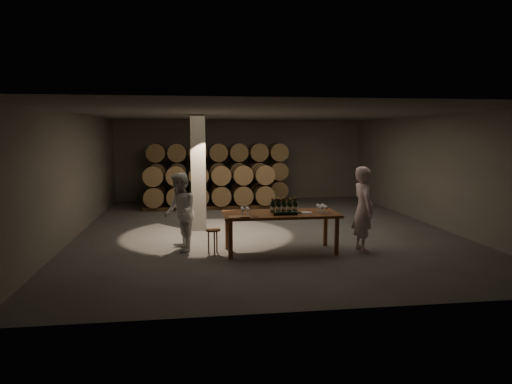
{
  "coord_description": "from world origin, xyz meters",
  "views": [
    {
      "loc": [
        -1.97,
        -12.46,
        2.69
      ],
      "look_at": [
        -0.26,
        -0.3,
        1.1
      ],
      "focal_mm": 32.0,
      "sensor_mm": 36.0,
      "label": 1
    }
  ],
  "objects": [
    {
      "name": "tasting_table",
      "position": [
        0.0,
        -2.5,
        0.8
      ],
      "size": [
        2.6,
        1.1,
        0.9
      ],
      "color": "brown",
      "rests_on": "ground"
    },
    {
      "name": "plate",
      "position": [
        0.56,
        -2.57,
        0.91
      ],
      "size": [
        0.27,
        0.27,
        0.02
      ],
      "primitive_type": "cylinder",
      "color": "silver",
      "rests_on": "tasting_table"
    },
    {
      "name": "pen",
      "position": [
        -0.64,
        -2.95,
        0.91
      ],
      "size": [
        0.14,
        0.04,
        0.01
      ],
      "primitive_type": "cylinder",
      "rotation": [
        0.0,
        1.57,
        0.21
      ],
      "color": "black",
      "rests_on": "tasting_table"
    },
    {
      "name": "stool",
      "position": [
        -1.53,
        -2.41,
        0.45
      ],
      "size": [
        0.33,
        0.33,
        0.55
      ],
      "rotation": [
        0.0,
        0.0,
        0.19
      ],
      "color": "brown",
      "rests_on": "ground"
    },
    {
      "name": "barrel_stack_front",
      "position": [
        -1.35,
        3.8,
        0.83
      ],
      "size": [
        4.7,
        0.95,
        1.57
      ],
      "color": "brown",
      "rests_on": "ground"
    },
    {
      "name": "barrel_stack_back",
      "position": [
        -0.96,
        5.2,
        1.2
      ],
      "size": [
        5.48,
        0.95,
        2.31
      ],
      "color": "brown",
      "rests_on": "ground"
    },
    {
      "name": "bottle_cluster",
      "position": [
        0.09,
        -2.42,
        1.02
      ],
      "size": [
        0.6,
        0.23,
        0.33
      ],
      "color": "black",
      "rests_on": "tasting_table"
    },
    {
      "name": "notebook_corner",
      "position": [
        -1.1,
        -2.95,
        0.91
      ],
      "size": [
        0.25,
        0.31,
        0.03
      ],
      "primitive_type": "cube",
      "rotation": [
        0.0,
        0.0,
        0.01
      ],
      "color": "#986337",
      "rests_on": "tasting_table"
    },
    {
      "name": "notebook_near",
      "position": [
        -0.91,
        -2.92,
        0.92
      ],
      "size": [
        0.28,
        0.23,
        0.03
      ],
      "primitive_type": "cube",
      "rotation": [
        0.0,
        0.0,
        -0.02
      ],
      "color": "#986337",
      "rests_on": "tasting_table"
    },
    {
      "name": "room",
      "position": [
        -1.8,
        0.2,
        1.6
      ],
      "size": [
        12.0,
        12.0,
        12.0
      ],
      "color": "#4F4C4A",
      "rests_on": "ground"
    },
    {
      "name": "glass_cluster_right",
      "position": [
        0.95,
        -2.54,
        1.02
      ],
      "size": [
        0.19,
        0.41,
        0.17
      ],
      "color": "silver",
      "rests_on": "tasting_table"
    },
    {
      "name": "lying_bottles",
      "position": [
        0.05,
        -2.79,
        0.94
      ],
      "size": [
        0.64,
        0.09,
        0.09
      ],
      "color": "black",
      "rests_on": "tasting_table"
    },
    {
      "name": "person_woman",
      "position": [
        -2.26,
        -2.09,
        0.9
      ],
      "size": [
        0.86,
        1.0,
        1.81
      ],
      "primitive_type": "imported",
      "rotation": [
        0.0,
        0.0,
        -1.35
      ],
      "color": "silver",
      "rests_on": "ground"
    },
    {
      "name": "person_man",
      "position": [
        1.87,
        -2.67,
        0.97
      ],
      "size": [
        0.5,
        0.73,
        1.95
      ],
      "primitive_type": "imported",
      "rotation": [
        0.0,
        0.0,
        1.62
      ],
      "color": "white",
      "rests_on": "ground"
    },
    {
      "name": "glass_cluster_left",
      "position": [
        -0.83,
        -2.6,
        1.02
      ],
      "size": [
        0.19,
        0.3,
        0.17
      ],
      "color": "silver",
      "rests_on": "tasting_table"
    }
  ]
}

